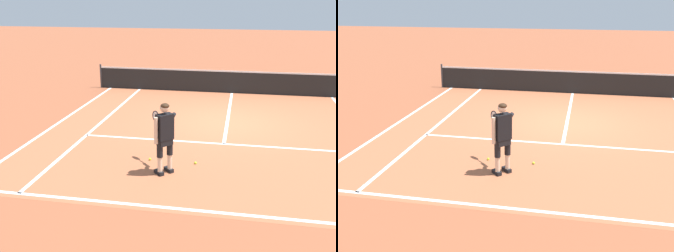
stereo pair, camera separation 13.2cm
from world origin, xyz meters
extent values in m
plane|color=#9E5133|center=(0.00, 0.00, 0.00)|extent=(80.00, 80.00, 0.00)
cube|color=#B2603D|center=(0.00, -0.84, 0.00)|extent=(10.98, 10.61, 0.00)
cube|color=white|center=(0.00, -5.95, 0.00)|extent=(10.98, 0.10, 0.01)
cube|color=white|center=(0.00, -2.13, 0.00)|extent=(8.23, 0.10, 0.01)
cube|color=white|center=(0.00, 1.07, 0.00)|extent=(0.10, 6.40, 0.01)
cube|color=white|center=(-4.12, -0.84, 0.00)|extent=(0.10, 10.21, 0.01)
cube|color=white|center=(-5.49, -0.84, 0.00)|extent=(0.10, 10.21, 0.01)
cylinder|color=#333338|center=(-5.94, 4.27, 0.54)|extent=(0.08, 0.08, 1.07)
cube|color=black|center=(0.00, 4.27, 0.46)|extent=(11.84, 0.02, 0.91)
cube|color=white|center=(0.00, 4.27, 0.94)|extent=(11.84, 0.03, 0.06)
cube|color=black|center=(-1.39, -4.44, 0.04)|extent=(0.28, 0.27, 0.09)
cube|color=black|center=(-1.20, -4.24, 0.04)|extent=(0.28, 0.27, 0.09)
cylinder|color=beige|center=(-1.36, -4.47, 0.27)|extent=(0.11, 0.11, 0.36)
cylinder|color=black|center=(-1.36, -4.47, 0.66)|extent=(0.14, 0.14, 0.41)
cylinder|color=beige|center=(-1.17, -4.27, 0.27)|extent=(0.11, 0.11, 0.36)
cylinder|color=black|center=(-1.17, -4.27, 0.66)|extent=(0.14, 0.14, 0.41)
cube|color=black|center=(-1.27, -4.37, 0.82)|extent=(0.38, 0.38, 0.20)
cube|color=black|center=(-1.27, -4.37, 1.16)|extent=(0.42, 0.43, 0.60)
cylinder|color=beige|center=(-1.43, -4.54, 1.11)|extent=(0.09, 0.09, 0.62)
cylinder|color=black|center=(-1.14, -4.12, 1.31)|extent=(0.25, 0.25, 0.29)
cylinder|color=beige|center=(-1.27, -3.94, 1.17)|extent=(0.26, 0.26, 0.14)
sphere|color=beige|center=(-1.27, -4.36, 1.60)|extent=(0.21, 0.21, 0.21)
ellipsoid|color=#382314|center=(-1.26, -4.38, 1.66)|extent=(0.28, 0.28, 0.12)
cylinder|color=#232326|center=(-1.41, -3.78, 1.14)|extent=(0.17, 0.16, 0.03)
cylinder|color=black|center=(-1.52, -3.68, 1.14)|extent=(0.09, 0.09, 0.02)
torus|color=black|center=(-1.66, -3.55, 1.14)|extent=(0.23, 0.22, 0.30)
cylinder|color=silver|center=(-1.66, -3.55, 1.14)|extent=(0.18, 0.18, 0.25)
sphere|color=#CCE02D|center=(-1.79, -3.67, 0.03)|extent=(0.07, 0.07, 0.07)
sphere|color=#CCE02D|center=(-0.62, -3.69, 0.03)|extent=(0.07, 0.07, 0.07)
camera|label=1|loc=(0.40, -12.78, 3.97)|focal=42.48mm
camera|label=2|loc=(0.53, -12.76, 3.97)|focal=42.48mm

